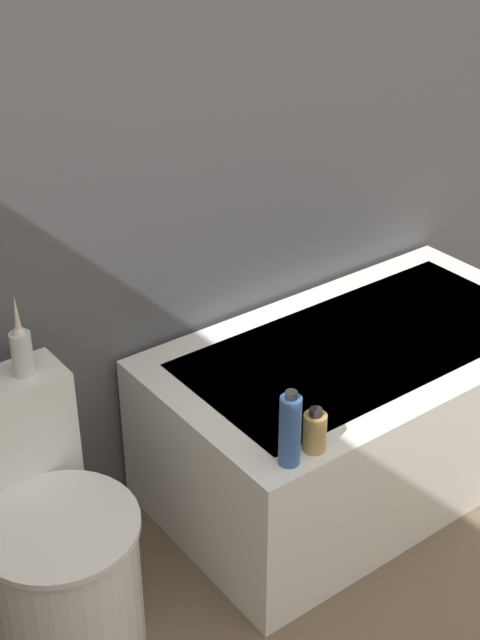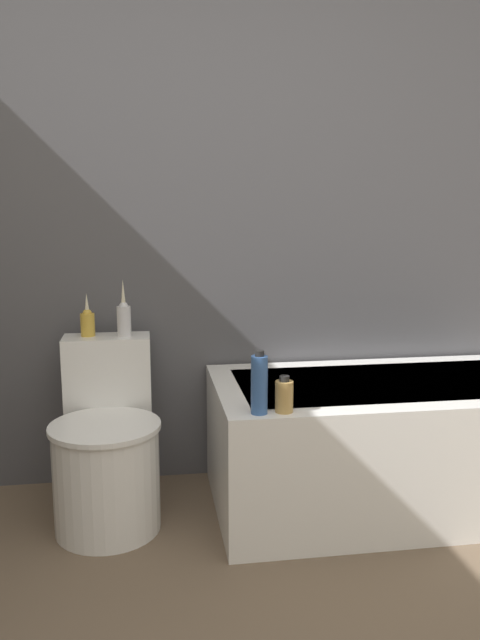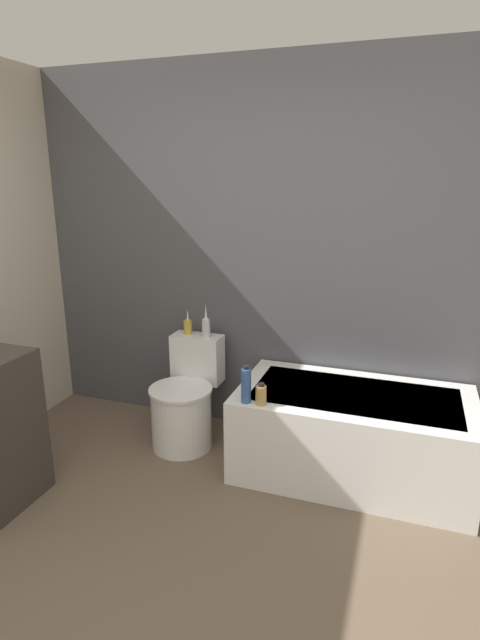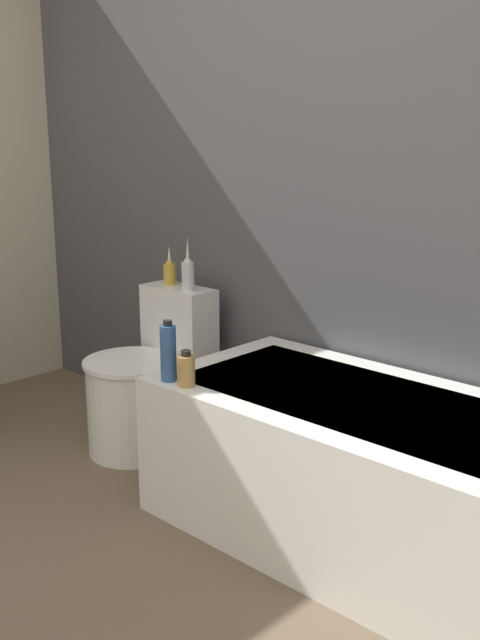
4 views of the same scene
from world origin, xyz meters
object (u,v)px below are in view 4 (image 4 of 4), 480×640
at_px(vase_gold, 170,271).
at_px(toilet, 144,387).
at_px(vase_silver, 188,272).
at_px(shampoo_bottle_short, 186,370).
at_px(bathtub, 350,467).
at_px(shampoo_bottle_tall, 168,352).

bearing_deg(vase_gold, toilet, -72.52).
bearing_deg(vase_silver, shampoo_bottle_short, -43.76).
bearing_deg(shampoo_bottle_short, toilet, 153.04).
bearing_deg(toilet, vase_gold, 107.48).
relative_size(vase_gold, shampoo_bottle_short, 1.38).
distance_m(vase_gold, shampoo_bottle_short, 0.95).
xyz_separation_m(bathtub, toilet, (-1.16, 0.01, 0.02)).
height_order(bathtub, shampoo_bottle_tall, shampoo_bottle_tall).
xyz_separation_m(vase_gold, shampoo_bottle_short, (0.73, -0.58, -0.19)).
bearing_deg(bathtub, vase_gold, 168.43).
height_order(bathtub, shampoo_bottle_short, shampoo_bottle_short).
bearing_deg(vase_silver, shampoo_bottle_tall, -48.87).
height_order(toilet, shampoo_bottle_short, toilet).
bearing_deg(vase_gold, bathtub, -11.57).
height_order(bathtub, vase_silver, vase_silver).
relative_size(vase_gold, vase_silver, 0.76).
bearing_deg(toilet, shampoo_bottle_short, -26.96).
xyz_separation_m(toilet, shampoo_bottle_short, (0.66, -0.33, 0.31)).
distance_m(toilet, shampoo_bottle_tall, 0.75).
height_order(vase_gold, shampoo_bottle_tall, vase_gold).
xyz_separation_m(shampoo_bottle_tall, shampoo_bottle_short, (0.09, 0.00, -0.05)).
bearing_deg(bathtub, toilet, 179.57).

